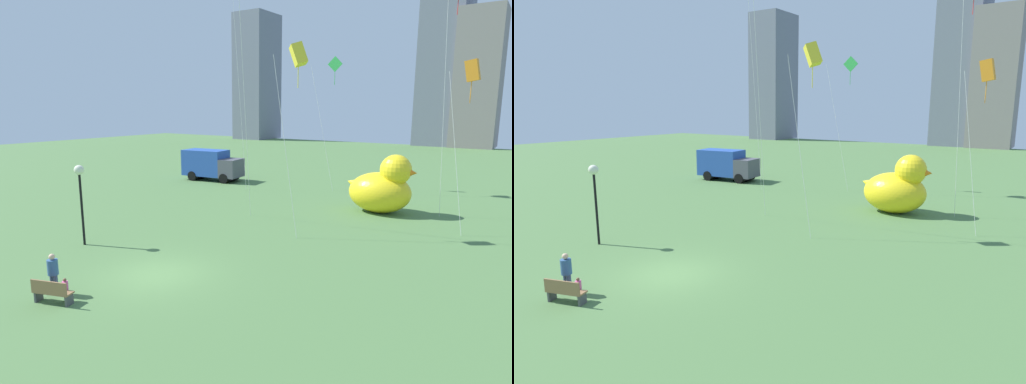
% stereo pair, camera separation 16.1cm
% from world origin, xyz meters
% --- Properties ---
extents(ground_plane, '(140.00, 140.00, 0.00)m').
position_xyz_m(ground_plane, '(0.00, 0.00, 0.00)').
color(ground_plane, '#4C723F').
extents(park_bench, '(1.54, 0.88, 0.90)m').
position_xyz_m(park_bench, '(-1.05, -4.03, 0.47)').
color(park_bench, olive).
rests_on(park_bench, ground).
extents(person_adult, '(0.39, 0.39, 1.58)m').
position_xyz_m(person_adult, '(-1.75, -3.50, 0.87)').
color(person_adult, '#38476B').
rests_on(person_adult, ground).
extents(person_child, '(0.21, 0.21, 0.87)m').
position_xyz_m(person_child, '(-0.85, -3.62, 0.48)').
color(person_child, silver).
rests_on(person_child, ground).
extents(giant_inflatable_duck, '(4.71, 3.02, 3.90)m').
position_xyz_m(giant_inflatable_duck, '(4.26, 15.99, 1.66)').
color(giant_inflatable_duck, yellow).
rests_on(giant_inflatable_duck, ground).
extents(lamppost, '(0.49, 0.49, 4.08)m').
position_xyz_m(lamppost, '(-6.07, 0.83, 3.20)').
color(lamppost, black).
rests_on(lamppost, ground).
extents(box_truck, '(5.86, 2.95, 2.85)m').
position_xyz_m(box_truck, '(-13.30, 19.77, 1.44)').
color(box_truck, '#264CA5').
rests_on(box_truck, ground).
extents(city_skyline, '(48.82, 15.80, 26.55)m').
position_xyz_m(city_skyline, '(-14.04, 71.13, 12.64)').
color(city_skyline, slate).
rests_on(city_skyline, ground).
extents(kite_yellow, '(1.82, 1.55, 10.24)m').
position_xyz_m(kite_yellow, '(1.69, 8.92, 9.52)').
color(kite_yellow, silver).
rests_on(kite_yellow, ground).
extents(kite_green, '(2.71, 1.84, 10.99)m').
position_xyz_m(kite_green, '(-2.52, 22.93, 9.91)').
color(kite_green, silver).
rests_on(kite_green, ground).
extents(kite_orange, '(1.50, 1.43, 9.39)m').
position_xyz_m(kite_orange, '(9.28, 14.23, 8.74)').
color(kite_orange, silver).
rests_on(kite_orange, ground).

